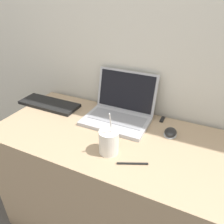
# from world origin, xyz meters

# --- Properties ---
(wall_back) EXTENTS (7.00, 0.04, 2.50)m
(wall_back) POSITION_xyz_m (0.00, 0.64, 1.25)
(wall_back) COLOR silver
(wall_back) RESTS_ON ground_plane
(desk) EXTENTS (1.21, 0.60, 0.75)m
(desk) POSITION_xyz_m (0.00, 0.30, 0.37)
(desk) COLOR tan
(desk) RESTS_ON ground_plane
(laptop) EXTENTS (0.37, 0.30, 0.26)m
(laptop) POSITION_xyz_m (-0.00, 0.47, 0.81)
(laptop) COLOR #ADADB2
(laptop) RESTS_ON desk
(drink_cup) EXTENTS (0.09, 0.09, 0.22)m
(drink_cup) POSITION_xyz_m (0.08, 0.17, 0.81)
(drink_cup) COLOR silver
(drink_cup) RESTS_ON desk
(computer_mouse) EXTENTS (0.07, 0.09, 0.04)m
(computer_mouse) POSITION_xyz_m (0.31, 0.43, 0.76)
(computer_mouse) COLOR white
(computer_mouse) RESTS_ON desk
(external_keyboard) EXTENTS (0.40, 0.15, 0.02)m
(external_keyboard) POSITION_xyz_m (-0.48, 0.42, 0.76)
(external_keyboard) COLOR black
(external_keyboard) RESTS_ON desk
(usb_stick) EXTENTS (0.02, 0.06, 0.01)m
(usb_stick) POSITION_xyz_m (0.23, 0.56, 0.75)
(usb_stick) COLOR black
(usb_stick) RESTS_ON desk
(pen) EXTENTS (0.13, 0.06, 0.01)m
(pen) POSITION_xyz_m (0.21, 0.14, 0.75)
(pen) COLOR black
(pen) RESTS_ON desk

